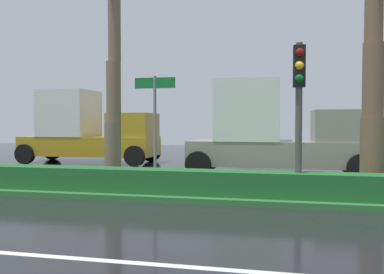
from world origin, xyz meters
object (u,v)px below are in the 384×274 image
Objects in this scene: traffic_signal_median_right at (299,91)px; street_name_sign at (155,117)px; box_truck_lead at (88,130)px; box_truck_following at (275,133)px.

traffic_signal_median_right is 1.21× the size of street_name_sign.
box_truck_lead is 9.23m from box_truck_following.
traffic_signal_median_right reaches higher than street_name_sign.
traffic_signal_median_right is 12.48m from box_truck_lead.
traffic_signal_median_right is 5.48m from box_truck_following.
box_truck_lead is 1.00× the size of box_truck_following.
traffic_signal_median_right is 0.57× the size of box_truck_following.
street_name_sign is 5.81m from box_truck_following.
box_truck_lead is (-9.40, 8.13, -1.11)m from traffic_signal_median_right.
traffic_signal_median_right is at bearing -6.51° from street_name_sign.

